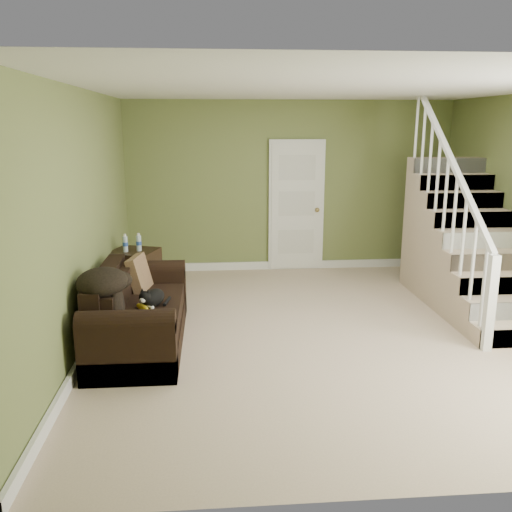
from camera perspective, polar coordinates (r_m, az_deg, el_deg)
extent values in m
cube|color=tan|center=(6.11, 7.09, -7.93)|extent=(5.00, 5.50, 0.01)
cube|color=white|center=(5.70, 7.89, 17.18)|extent=(5.00, 5.50, 0.01)
cube|color=olive|center=(8.45, 3.58, 7.28)|extent=(5.00, 0.04, 2.60)
cube|color=olive|center=(3.20, 17.73, -4.14)|extent=(5.00, 0.04, 2.60)
cube|color=olive|center=(5.78, -17.60, 3.68)|extent=(0.04, 5.50, 2.60)
cube|color=white|center=(8.64, 3.49, -0.94)|extent=(5.00, 0.04, 0.12)
cube|color=white|center=(6.10, -16.48, -7.84)|extent=(0.04, 5.50, 0.12)
cube|color=white|center=(8.46, 4.26, 5.30)|extent=(0.86, 0.05, 2.02)
cube|color=white|center=(8.44, 4.28, 5.21)|extent=(0.78, 0.04, 1.96)
sphere|color=olive|center=(8.46, 6.47, 4.84)|extent=(0.07, 0.07, 0.07)
cylinder|color=white|center=(6.00, 22.86, -2.79)|extent=(0.04, 0.04, 0.90)
cube|color=tan|center=(6.57, 24.94, -5.73)|extent=(1.00, 0.27, 0.40)
cylinder|color=white|center=(6.19, 21.91, -0.31)|extent=(0.04, 0.04, 0.90)
cube|color=tan|center=(6.76, 23.91, -4.20)|extent=(1.00, 0.27, 0.60)
cylinder|color=white|center=(6.38, 21.01, 2.02)|extent=(0.04, 0.04, 0.90)
cube|color=tan|center=(6.96, 22.96, -2.75)|extent=(1.00, 0.27, 0.80)
cylinder|color=white|center=(6.59, 20.16, 4.20)|extent=(0.04, 0.04, 0.90)
cube|color=tan|center=(7.17, 22.05, -1.39)|extent=(1.00, 0.27, 1.00)
cylinder|color=white|center=(6.80, 19.36, 6.25)|extent=(0.04, 0.04, 0.90)
cube|color=tan|center=(7.38, 21.20, -0.10)|extent=(1.00, 0.27, 1.20)
cylinder|color=white|center=(7.03, 18.61, 8.17)|extent=(0.04, 0.04, 0.90)
cube|color=tan|center=(7.59, 20.40, 1.12)|extent=(1.00, 0.27, 1.40)
cylinder|color=white|center=(7.26, 17.89, 9.96)|extent=(0.04, 0.04, 0.90)
cube|color=tan|center=(7.81, 19.64, 2.27)|extent=(1.00, 0.27, 1.60)
cylinder|color=white|center=(7.51, 17.22, 11.65)|extent=(0.04, 0.04, 0.90)
cube|color=tan|center=(8.04, 18.92, 3.35)|extent=(1.00, 0.27, 1.80)
cylinder|color=white|center=(7.76, 16.58, 13.22)|extent=(0.04, 0.04, 0.90)
cube|color=white|center=(5.91, 23.41, -4.60)|extent=(0.09, 0.09, 1.00)
cube|color=white|center=(6.77, 19.66, 10.03)|extent=(0.06, 2.46, 1.84)
cube|color=black|center=(5.86, -11.98, -7.92)|extent=(0.86, 1.98, 0.23)
cube|color=black|center=(5.77, -11.19, -5.96)|extent=(0.65, 1.50, 0.20)
cube|color=black|center=(4.99, -13.32, -9.84)|extent=(0.86, 0.23, 0.56)
cube|color=black|center=(6.63, -11.12, -3.78)|extent=(0.86, 0.23, 0.56)
cylinder|color=black|center=(4.89, -13.50, -6.83)|extent=(0.86, 0.23, 0.23)
cylinder|color=black|center=(6.55, -11.23, -1.45)|extent=(0.86, 0.23, 0.23)
cube|color=black|center=(5.78, -15.50, -4.33)|extent=(0.18, 1.53, 0.57)
cube|color=black|center=(5.74, -14.17, -3.64)|extent=(0.13, 1.48, 0.32)
cube|color=black|center=(7.24, -12.65, -1.96)|extent=(0.69, 0.69, 0.66)
cylinder|color=silver|center=(7.09, -13.60, 1.23)|extent=(0.06, 0.06, 0.20)
cylinder|color=#284B9D|center=(7.09, -13.60, 1.23)|extent=(0.07, 0.07, 0.05)
cylinder|color=white|center=(7.06, -13.65, 2.14)|extent=(0.03, 0.03, 0.03)
cylinder|color=silver|center=(7.10, -12.24, 1.34)|extent=(0.06, 0.06, 0.20)
cylinder|color=#284B9D|center=(7.10, -12.24, 1.34)|extent=(0.07, 0.07, 0.05)
cylinder|color=white|center=(7.08, -12.28, 2.25)|extent=(0.03, 0.03, 0.03)
ellipsoid|color=black|center=(5.67, -10.74, -4.34)|extent=(0.30, 0.37, 0.18)
ellipsoid|color=white|center=(5.60, -10.80, -4.88)|extent=(0.15, 0.16, 0.09)
sphere|color=black|center=(5.49, -10.94, -4.27)|extent=(0.16, 0.16, 0.12)
ellipsoid|color=white|center=(5.45, -10.99, -4.63)|extent=(0.08, 0.07, 0.06)
cone|color=black|center=(5.48, -11.30, -3.63)|extent=(0.06, 0.06, 0.05)
cone|color=black|center=(5.48, -10.62, -3.62)|extent=(0.06, 0.06, 0.05)
cylinder|color=black|center=(5.79, -9.73, -4.58)|extent=(0.07, 0.25, 0.03)
ellipsoid|color=yellow|center=(5.57, -11.89, -5.30)|extent=(0.18, 0.21, 0.06)
cube|color=#4F331F|center=(6.25, -12.15, -1.89)|extent=(0.27, 0.45, 0.43)
ellipsoid|color=black|center=(5.25, -15.91, -2.65)|extent=(0.63, 0.72, 0.25)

